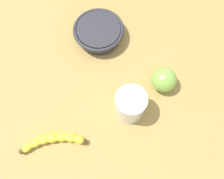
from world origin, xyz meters
TOP-DOWN VIEW (x-y plane):
  - wooden_tabletop at (0.00, 0.00)cm, footprint 120.00×120.00cm
  - banana at (-10.59, -17.86)cm, footprint 19.65×8.26cm
  - smoothie_glass at (11.36, -5.15)cm, footprint 9.39×9.39cm
  - ceramic_bowl at (-1.97, 20.58)cm, footprint 17.58×17.58cm
  - green_apple_fruit at (21.33, 4.84)cm, footprint 8.06×8.06cm

SIDE VIEW (x-z plane):
  - wooden_tabletop at x=0.00cm, z-range 0.00..3.00cm
  - banana at x=-10.59cm, z-range 3.00..6.23cm
  - ceramic_bowl at x=-1.97cm, z-range 3.48..8.74cm
  - green_apple_fruit at x=21.33cm, z-range 3.00..11.06cm
  - smoothie_glass at x=11.36cm, z-range 2.70..13.46cm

